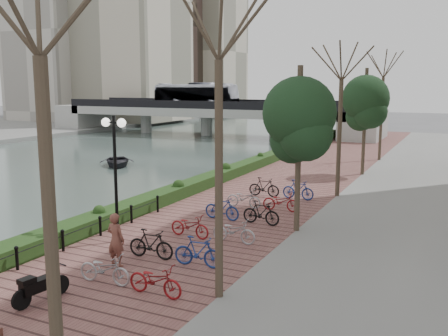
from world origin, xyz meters
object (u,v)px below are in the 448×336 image
Objects in this scene: lamppost at (115,151)px; pedestrian at (116,240)px; motorcycle at (41,285)px; boat at (117,161)px.

lamppost reaches higher than pedestrian.
motorcycle is (1.41, -5.10, -2.93)m from lamppost.
motorcycle is 0.39× the size of boat.
pedestrian is 0.47× the size of boat.
boat is (-14.13, 21.50, -0.55)m from motorcycle.
motorcycle is 0.84× the size of pedestrian.
lamppost is at bearing 114.70° from motorcycle.
motorcycle is at bearing 89.66° from pedestrian.
pedestrian reaches higher than motorcycle.
boat is at bearing 127.80° from lamppost.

